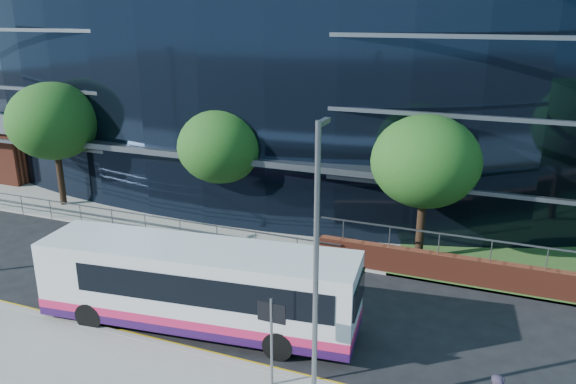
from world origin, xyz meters
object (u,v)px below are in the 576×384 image
at_px(tree_far_a, 53,121).
at_px(city_bus, 200,286).
at_px(tree_far_c, 425,162).
at_px(streetlight_east, 316,267).
at_px(street_sign, 272,324).
at_px(brick_pavilion, 5,143).
at_px(tree_far_b, 221,147).

xyz_separation_m(tree_far_a, city_bus, (13.89, -8.40, -3.27)).
height_order(tree_far_c, city_bus, tree_far_c).
bearing_deg(streetlight_east, city_bus, 151.52).
bearing_deg(streetlight_east, tree_far_c, 84.89).
distance_m(street_sign, tree_far_c, 11.14).
height_order(tree_far_c, streetlight_east, streetlight_east).
xyz_separation_m(street_sign, streetlight_east, (1.50, -0.59, 2.29)).
xyz_separation_m(street_sign, tree_far_a, (-17.50, 10.59, 2.71)).
relative_size(brick_pavilion, tree_far_a, 1.23).
xyz_separation_m(brick_pavilion, tree_far_a, (9.00, -4.50, 2.92)).
bearing_deg(streetlight_east, tree_far_a, 149.54).
relative_size(tree_far_c, streetlight_east, 0.81).
bearing_deg(street_sign, tree_far_c, 76.71).
xyz_separation_m(tree_far_c, streetlight_east, (-1.00, -11.17, -0.10)).
height_order(brick_pavilion, street_sign, brick_pavilion).
relative_size(streetlight_east, city_bus, 0.71).
relative_size(tree_far_a, city_bus, 0.62).
bearing_deg(tree_far_c, streetlight_east, -95.11).
xyz_separation_m(tree_far_a, tree_far_b, (10.00, 0.50, -0.65)).
distance_m(tree_far_a, city_bus, 16.56).
relative_size(tree_far_c, city_bus, 0.58).
distance_m(street_sign, tree_far_b, 13.54).
xyz_separation_m(brick_pavilion, streetlight_east, (28.00, -15.67, 2.50)).
distance_m(tree_far_a, streetlight_east, 22.05).
relative_size(brick_pavilion, tree_far_c, 1.32).
xyz_separation_m(street_sign, tree_far_b, (-7.50, 11.09, 2.06)).
relative_size(brick_pavilion, street_sign, 3.07).
bearing_deg(tree_far_b, streetlight_east, -52.37).
distance_m(tree_far_b, tree_far_c, 10.02).
xyz_separation_m(street_sign, city_bus, (-3.61, 2.19, -0.56)).
height_order(street_sign, tree_far_c, tree_far_c).
relative_size(brick_pavilion, city_bus, 0.76).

